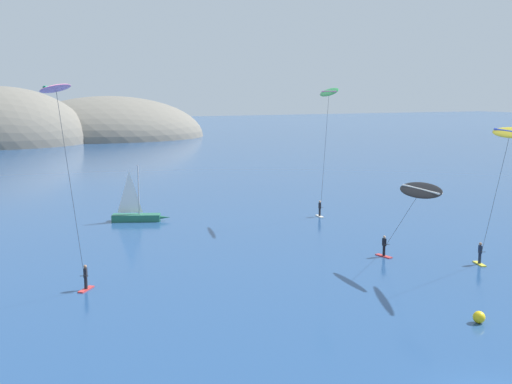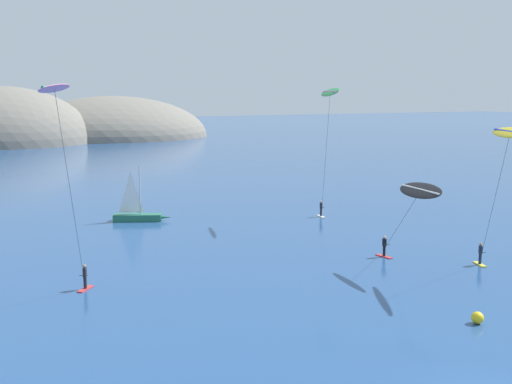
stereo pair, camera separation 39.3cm
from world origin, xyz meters
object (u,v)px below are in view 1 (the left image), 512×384
object	(u,v)px
sailboat_near	(139,215)
kitesurfer_pink	(59,111)
marker_buoy	(479,317)
kitesurfer_black	(417,195)
kitesurfer_green	(328,103)
kitesurfer_yellow	(507,144)

from	to	relation	value
sailboat_near	kitesurfer_pink	distance (m)	29.39
sailboat_near	marker_buoy	world-z (taller)	sailboat_near
kitesurfer_pink	kitesurfer_black	size ratio (longest dim) A/B	1.69
kitesurfer_pink	marker_buoy	size ratio (longest dim) A/B	19.32
marker_buoy	kitesurfer_pink	bearing A→B (deg)	149.54
sailboat_near	marker_buoy	distance (m)	37.97
marker_buoy	sailboat_near	bearing A→B (deg)	104.26
sailboat_near	kitesurfer_black	world-z (taller)	kitesurfer_black
kitesurfer_pink	kitesurfer_black	distance (m)	25.27
sailboat_near	marker_buoy	xyz separation A→B (m)	(9.35, -36.80, -0.29)
kitesurfer_pink	kitesurfer_green	bearing A→B (deg)	29.97
kitesurfer_pink	kitesurfer_green	xyz separation A→B (m)	(28.35, 16.35, -0.07)
kitesurfer_pink	kitesurfer_black	xyz separation A→B (m)	(24.38, -2.08, -6.29)
sailboat_near	kitesurfer_green	distance (m)	22.06
sailboat_near	kitesurfer_black	xyz separation A→B (m)	(13.09, -26.74, 5.02)
kitesurfer_green	marker_buoy	size ratio (longest dim) A/B	19.20
kitesurfer_pink	kitesurfer_yellow	xyz separation A→B (m)	(28.32, -6.35, -2.46)
marker_buoy	kitesurfer_black	bearing A→B (deg)	69.59
kitesurfer_yellow	kitesurfer_black	size ratio (longest dim) A/B	1.34
kitesurfer_pink	kitesurfer_green	distance (m)	32.73
sailboat_near	kitesurfer_black	bearing A→B (deg)	-63.92
kitesurfer_yellow	marker_buoy	bearing A→B (deg)	-143.02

